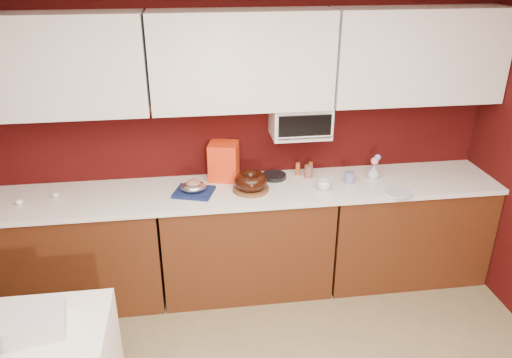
{
  "coord_description": "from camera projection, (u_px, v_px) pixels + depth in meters",
  "views": [
    {
      "loc": [
        -0.4,
        -1.51,
        2.56
      ],
      "look_at": [
        0.07,
        1.84,
        1.02
      ],
      "focal_mm": 35.0,
      "sensor_mm": 36.0,
      "label": 1
    }
  ],
  "objects": [
    {
      "name": "newspaper_stack",
      "position": [
        34.0,
        323.0,
        2.59
      ],
      "size": [
        0.35,
        0.31,
        0.11
      ],
      "primitive_type": "cube",
      "rotation": [
        0.0,
        0.0,
        0.2
      ],
      "color": "silver",
      "rests_on": "dining_table"
    },
    {
      "name": "flower_blue",
      "position": [
        378.0,
        157.0,
        3.97
      ],
      "size": [
        0.05,
        0.05,
        0.05
      ],
      "primitive_type": "sphere",
      "color": "#7D9BC8",
      "rests_on": "flower_vase"
    },
    {
      "name": "flower_pink",
      "position": [
        375.0,
        161.0,
        3.96
      ],
      "size": [
        0.06,
        0.06,
        0.06
      ],
      "primitive_type": "sphere",
      "color": "pink",
      "rests_on": "flower_vase"
    },
    {
      "name": "toaster_oven_door",
      "position": [
        305.0,
        127.0,
        3.71
      ],
      "size": [
        0.4,
        0.02,
        0.18
      ],
      "primitive_type": "cube",
      "color": "black",
      "rests_on": "toaster_oven"
    },
    {
      "name": "upper_cabinet_center",
      "position": [
        242.0,
        61.0,
        3.58
      ],
      "size": [
        1.31,
        0.33,
        0.7
      ],
      "primitive_type": "cube",
      "color": "white",
      "rests_on": "wall_back"
    },
    {
      "name": "countertop",
      "position": [
        246.0,
        191.0,
        3.85
      ],
      "size": [
        4.0,
        0.62,
        0.04
      ],
      "primitive_type": "cube",
      "color": "white",
      "rests_on": "base_cabinet_center"
    },
    {
      "name": "dark_pan",
      "position": [
        274.0,
        176.0,
        4.01
      ],
      "size": [
        0.22,
        0.22,
        0.03
      ],
      "primitive_type": "cylinder",
      "rotation": [
        0.0,
        0.0,
        0.13
      ],
      "color": "black",
      "rests_on": "countertop"
    },
    {
      "name": "toaster_oven_handle",
      "position": [
        305.0,
        137.0,
        3.73
      ],
      "size": [
        0.42,
        0.02,
        0.02
      ],
      "primitive_type": "cylinder",
      "rotation": [
        0.0,
        1.57,
        0.0
      ],
      "color": "silver",
      "rests_on": "toaster_oven"
    },
    {
      "name": "egg_right",
      "position": [
        55.0,
        195.0,
        3.69
      ],
      "size": [
        0.06,
        0.06,
        0.04
      ],
      "primitive_type": "ellipsoid",
      "rotation": [
        0.0,
        0.0,
        0.3
      ],
      "color": "silver",
      "rests_on": "countertop"
    },
    {
      "name": "upper_cabinet_right",
      "position": [
        418.0,
        56.0,
        3.75
      ],
      "size": [
        1.31,
        0.33,
        0.7
      ],
      "primitive_type": "cube",
      "color": "white",
      "rests_on": "wall_back"
    },
    {
      "name": "wall_back",
      "position": [
        241.0,
        132.0,
        3.98
      ],
      "size": [
        4.0,
        0.02,
        2.5
      ],
      "primitive_type": "cube",
      "color": "#390907",
      "rests_on": "floor"
    },
    {
      "name": "egg_left",
      "position": [
        19.0,
        202.0,
        3.59
      ],
      "size": [
        0.06,
        0.04,
        0.04
      ],
      "primitive_type": "ellipsoid",
      "rotation": [
        0.0,
        0.0,
        -0.03
      ],
      "color": "white",
      "rests_on": "countertop"
    },
    {
      "name": "blue_jar",
      "position": [
        350.0,
        178.0,
        3.92
      ],
      "size": [
        0.09,
        0.09,
        0.09
      ],
      "primitive_type": "cylinder",
      "rotation": [
        0.0,
        0.0,
        -0.24
      ],
      "color": "navy",
      "rests_on": "countertop"
    },
    {
      "name": "base_cabinet_center",
      "position": [
        246.0,
        241.0,
        4.04
      ],
      "size": [
        1.31,
        0.58,
        0.86
      ],
      "primitive_type": "cube",
      "color": "#4D240F",
      "rests_on": "floor"
    },
    {
      "name": "china_plate",
      "position": [
        399.0,
        192.0,
        3.77
      ],
      "size": [
        0.26,
        0.26,
        0.01
      ],
      "primitive_type": "cylinder",
      "rotation": [
        0.0,
        0.0,
        0.3
      ],
      "color": "silver",
      "rests_on": "countertop"
    },
    {
      "name": "coffee_mug",
      "position": [
        324.0,
        184.0,
        3.8
      ],
      "size": [
        0.12,
        0.12,
        0.1
      ],
      "primitive_type": "imported",
      "rotation": [
        0.0,
        0.0,
        0.78
      ],
      "color": "white",
      "rests_on": "countertop"
    },
    {
      "name": "toaster_oven",
      "position": [
        300.0,
        120.0,
        3.85
      ],
      "size": [
        0.45,
        0.3,
        0.25
      ],
      "primitive_type": "cube",
      "color": "white",
      "rests_on": "upper_cabinet_center"
    },
    {
      "name": "bundt_cake",
      "position": [
        251.0,
        181.0,
        3.78
      ],
      "size": [
        0.34,
        0.34,
        0.1
      ],
      "primitive_type": "torus",
      "rotation": [
        0.0,
        0.0,
        -0.43
      ],
      "color": "black",
      "rests_on": "cake_base"
    },
    {
      "name": "navy_towel",
      "position": [
        194.0,
        192.0,
        3.76
      ],
      "size": [
        0.34,
        0.32,
        0.02
      ],
      "primitive_type": "cube",
      "rotation": [
        0.0,
        0.0,
        -0.32
      ],
      "color": "#14204D",
      "rests_on": "countertop"
    },
    {
      "name": "cake_base",
      "position": [
        251.0,
        189.0,
        3.81
      ],
      "size": [
        0.34,
        0.34,
        0.03
      ],
      "primitive_type": "cylinder",
      "rotation": [
        0.0,
        0.0,
        -0.3
      ],
      "color": "brown",
      "rests_on": "countertop"
    },
    {
      "name": "flower_vase",
      "position": [
        374.0,
        171.0,
        4.0
      ],
      "size": [
        0.08,
        0.08,
        0.12
      ],
      "primitive_type": "imported",
      "rotation": [
        0.0,
        0.0,
        -0.03
      ],
      "color": "silver",
      "rests_on": "countertop"
    },
    {
      "name": "amber_bottle",
      "position": [
        298.0,
        169.0,
        4.05
      ],
      "size": [
        0.05,
        0.05,
        0.11
      ],
      "primitive_type": "cylinder",
      "rotation": [
        0.0,
        0.0,
        0.38
      ],
      "color": "#9A501C",
      "rests_on": "countertop"
    },
    {
      "name": "upper_cabinet_left",
      "position": [
        49.0,
        66.0,
        3.42
      ],
      "size": [
        1.31,
        0.33,
        0.7
      ],
      "primitive_type": "cube",
      "color": "white",
      "rests_on": "wall_back"
    },
    {
      "name": "paper_cup",
      "position": [
        309.0,
        171.0,
        4.02
      ],
      "size": [
        0.08,
        0.08,
        0.1
      ],
      "primitive_type": "cylinder",
      "rotation": [
        0.0,
        0.0,
        -0.16
      ],
      "color": "brown",
      "rests_on": "countertop"
    },
    {
      "name": "base_cabinet_left",
      "position": [
        76.0,
        253.0,
        3.87
      ],
      "size": [
        1.31,
        0.58,
        0.86
      ],
      "primitive_type": "cube",
      "color": "#4D240F",
      "rests_on": "floor"
    },
    {
      "name": "amber_bottle_tall",
      "position": [
        310.0,
        169.0,
        4.05
      ],
      "size": [
        0.04,
        0.04,
        0.11
      ],
      "primitive_type": "cylinder",
      "rotation": [
        0.0,
        0.0,
        -0.36
      ],
      "color": "brown",
      "rests_on": "countertop"
    },
    {
      "name": "base_cabinet_right",
      "position": [
        403.0,
        229.0,
        4.21
      ],
      "size": [
        1.31,
        0.58,
        0.86
      ],
      "primitive_type": "cube",
      "color": "#4D240F",
      "rests_on": "floor"
    },
    {
      "name": "foil_ham_nest",
      "position": [
        194.0,
        187.0,
        3.74
      ],
      "size": [
        0.24,
        0.22,
        0.07
      ],
      "primitive_type": "ellipsoid",
      "rotation": [
        0.0,
        0.0,
        0.35
      ],
      "color": "silver",
      "rests_on": "navy_towel"
    },
    {
      "name": "roasted_ham",
      "position": [
        193.0,
        184.0,
        3.73
      ],
      "size": [
        0.11,
        0.1,
        0.07
      ],
      "primitive_type": "ellipsoid",
      "rotation": [
        0.0,
        0.0,
        -0.03
      ],
      "color": "#B16751",
      "rests_on": "foil_ham_nest"
    },
    {
      "name": "pandoro_box",
      "position": [
        224.0,
        161.0,
        3.95
      ],
      "size": [
        0.26,
        0.25,
        0.3
      ],
      "primitive_type": "cube",
      "rotation": [
        0.0,
        0.0,
        -0.24
      ],
      "color": "red",
      "rests_on": "countertop"
    }
  ]
}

